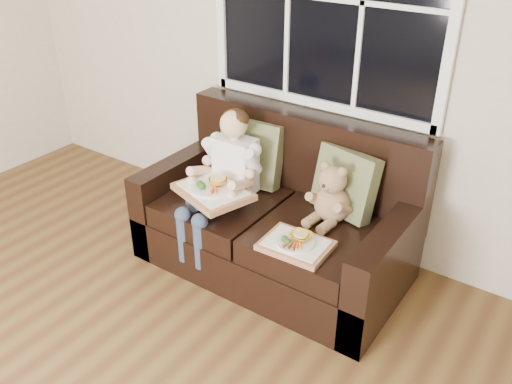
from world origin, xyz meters
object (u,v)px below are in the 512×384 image
Objects in this scene: child at (226,170)px; tray_left at (213,190)px; teddy_bear at (331,198)px; loveseat at (279,223)px; tray_right at (296,244)px.

child is 1.62× the size of tray_left.
tray_left is at bearing -85.32° from child.
teddy_bear reaches higher than tray_left.
teddy_bear is 0.72× the size of tray_left.
loveseat is 0.52m from tray_right.
loveseat reaches higher than tray_right.
teddy_bear reaches higher than tray_right.
loveseat is 3.11× the size of tray_left.
teddy_bear is 0.73m from tray_left.
teddy_bear is at bearing 2.84° from loveseat.
teddy_bear is at bearing 40.86° from tray_left.
child is 2.25× the size of teddy_bear.
child is at bearing -159.99° from loveseat.
tray_right is at bearing 10.40° from tray_left.
child is at bearing 112.36° from tray_left.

